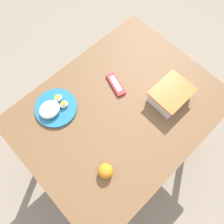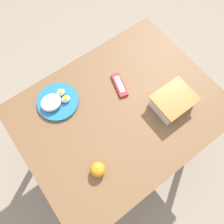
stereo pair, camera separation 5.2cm
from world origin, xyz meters
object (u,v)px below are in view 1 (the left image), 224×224
object	(u,v)px
food_container	(170,96)
orange_fruit	(106,171)
rice_plate	(54,108)
candy_bar	(116,84)

from	to	relation	value
food_container	orange_fruit	distance (m)	0.52
rice_plate	food_container	bearing A→B (deg)	142.19
candy_bar	rice_plate	bearing A→B (deg)	-19.19
rice_plate	candy_bar	world-z (taller)	rice_plate
food_container	rice_plate	world-z (taller)	food_container
food_container	rice_plate	xyz separation A→B (m)	(0.49, -0.38, -0.02)
candy_bar	orange_fruit	bearing A→B (deg)	40.20
rice_plate	candy_bar	distance (m)	0.36
candy_bar	food_container	bearing A→B (deg)	119.70
food_container	candy_bar	xyz separation A→B (m)	(0.15, -0.26, -0.03)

